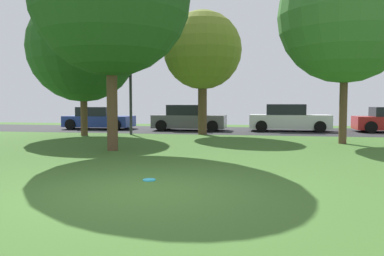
{
  "coord_description": "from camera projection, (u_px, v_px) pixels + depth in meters",
  "views": [
    {
      "loc": [
        2.17,
        -6.9,
        1.64
      ],
      "look_at": [
        0.0,
        4.64,
        0.87
      ],
      "focal_mm": 36.56,
      "sensor_mm": 36.0,
      "label": 1
    }
  ],
  "objects": [
    {
      "name": "maple_tree_near",
      "position": [
        83.0,
        47.0,
        19.16
      ],
      "size": [
        5.34,
        5.34,
        7.02
      ],
      "color": "brown",
      "rests_on": "ground_plane"
    },
    {
      "name": "street_lamp_post",
      "position": [
        131.0,
        91.0,
        19.94
      ],
      "size": [
        0.14,
        0.14,
        4.5
      ],
      "primitive_type": "cylinder",
      "color": "#2D2D33",
      "rests_on": "ground_plane"
    },
    {
      "name": "parked_car_white",
      "position": [
        289.0,
        119.0,
        22.37
      ],
      "size": [
        4.49,
        2.04,
        1.54
      ],
      "color": "white",
      "rests_on": "ground_plane"
    },
    {
      "name": "parked_car_blue",
      "position": [
        99.0,
        119.0,
        24.27
      ],
      "size": [
        4.14,
        2.11,
        1.36
      ],
      "color": "#233893",
      "rests_on": "ground_plane"
    },
    {
      "name": "maple_tree_far",
      "position": [
        346.0,
        16.0,
        15.32
      ],
      "size": [
        5.26,
        5.26,
        7.67
      ],
      "color": "brown",
      "rests_on": "ground_plane"
    },
    {
      "name": "birch_tree_lone",
      "position": [
        203.0,
        51.0,
        19.89
      ],
      "size": [
        3.99,
        3.99,
        6.31
      ],
      "color": "brown",
      "rests_on": "ground_plane"
    },
    {
      "name": "parked_car_grey",
      "position": [
        189.0,
        119.0,
        23.01
      ],
      "size": [
        4.24,
        2.02,
        1.5
      ],
      "color": "slate",
      "rests_on": "ground_plane"
    },
    {
      "name": "ground_plane",
      "position": [
        146.0,
        191.0,
        7.27
      ],
      "size": [
        44.0,
        44.0,
        0.0
      ],
      "primitive_type": "plane",
      "color": "#3D6628"
    },
    {
      "name": "frisbee_disc",
      "position": [
        149.0,
        180.0,
        8.24
      ],
      "size": [
        0.27,
        0.27,
        0.03
      ],
      "primitive_type": "cylinder",
      "color": "#2DB2E0",
      "rests_on": "ground_plane"
    },
    {
      "name": "road_strip",
      "position": [
        228.0,
        130.0,
        22.96
      ],
      "size": [
        44.0,
        6.4,
        0.01
      ],
      "primitive_type": "cube",
      "color": "#28282B",
      "rests_on": "ground_plane"
    }
  ]
}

